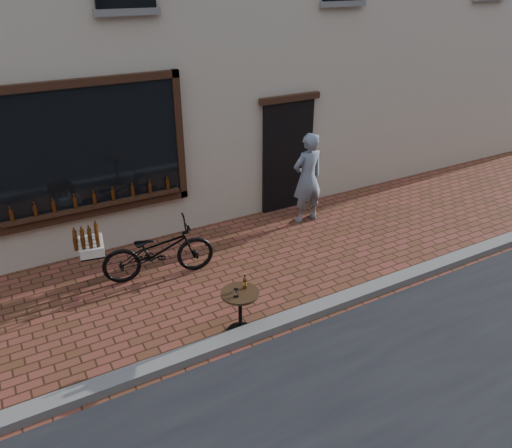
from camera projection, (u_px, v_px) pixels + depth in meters
ground at (303, 328)px, 6.88m from camera, size 90.00×90.00×0.00m
kerb at (295, 317)px, 7.00m from camera, size 90.00×0.25×0.12m
cargo_bicycle at (156, 250)px, 7.84m from camera, size 2.14×0.91×0.99m
bistro_table at (240, 304)px, 6.60m from camera, size 0.51×0.51×0.88m
pedestrian at (307, 178)px, 9.44m from camera, size 0.66×0.45×1.77m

